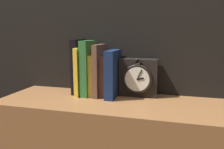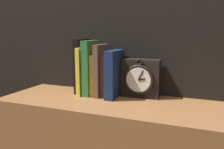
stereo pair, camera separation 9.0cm
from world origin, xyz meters
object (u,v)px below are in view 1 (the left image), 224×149
book_slot4_brown (99,70)px  book_slot3_yellow (95,75)px  book_slot5_brown (106,76)px  book_slot6_navy (113,74)px  clock (138,78)px  book_slot1_yellow (82,71)px  book_slot2_green (88,68)px  book_slot0_black (78,66)px

book_slot4_brown → book_slot3_yellow: bearing=164.0°
book_slot5_brown → book_slot6_navy: bearing=-27.7°
clock → book_slot4_brown: book_slot4_brown is taller
book_slot3_yellow → book_slot5_brown: 0.05m
book_slot1_yellow → book_slot3_yellow: book_slot1_yellow is taller
book_slot1_yellow → book_slot2_green: bearing=4.5°
book_slot5_brown → book_slot1_yellow: bearing=-172.9°
clock → book_slot6_navy: size_ratio=0.84×
book_slot5_brown → clock: bearing=7.6°
book_slot0_black → book_slot4_brown: book_slot0_black is taller
clock → book_slot3_yellow: bearing=-173.0°
book_slot5_brown → book_slot6_navy: book_slot6_navy is taller
book_slot2_green → book_slot6_navy: size_ratio=1.20×
book_slot6_navy → clock: bearing=20.0°
book_slot4_brown → book_slot5_brown: bearing=24.1°
book_slot5_brown → book_slot2_green: bearing=-171.9°
book_slot2_green → book_slot3_yellow: bearing=13.0°
book_slot6_navy → book_slot0_black: bearing=173.2°
clock → book_slot1_yellow: (-0.26, -0.03, 0.02)m
book_slot3_yellow → book_slot4_brown: bearing=-16.0°
clock → book_slot0_black: bearing=-176.3°
book_slot1_yellow → book_slot2_green: (0.03, 0.00, 0.02)m
book_slot1_yellow → book_slot5_brown: 0.12m
book_slot0_black → book_slot1_yellow: book_slot0_black is taller
book_slot3_yellow → book_slot6_navy: book_slot6_navy is taller
book_slot2_green → book_slot3_yellow: size_ratio=1.35×
book_slot4_brown → book_slot6_navy: size_ratio=1.12×
book_slot2_green → book_slot6_navy: (0.12, -0.01, -0.02)m
book_slot0_black → book_slot1_yellow: (0.02, -0.02, -0.02)m
book_slot3_yellow → book_slot4_brown: book_slot4_brown is taller
book_slot0_black → book_slot3_yellow: (0.08, -0.01, -0.03)m
book_slot1_yellow → book_slot2_green: size_ratio=0.87×
book_slot5_brown → book_slot6_navy: size_ratio=0.86×
clock → book_slot5_brown: size_ratio=0.97×
clock → book_slot1_yellow: 0.27m
clock → book_slot0_black: size_ratio=0.69×
book_slot4_brown → book_slot5_brown: book_slot4_brown is taller
book_slot0_black → book_slot4_brown: size_ratio=1.09×
clock → book_slot2_green: (-0.23, -0.03, 0.04)m
book_slot3_yellow → book_slot5_brown: book_slot3_yellow is taller
clock → book_slot5_brown: (-0.15, -0.02, 0.01)m
book_slot4_brown → book_slot6_navy: (0.07, -0.01, -0.01)m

